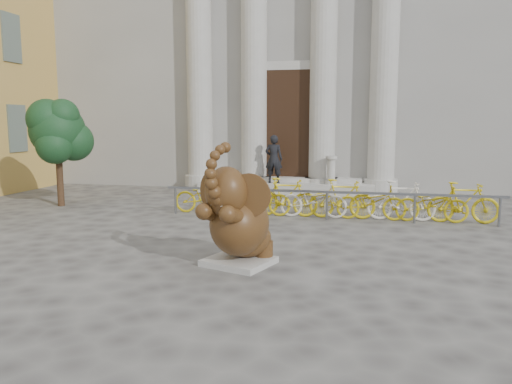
% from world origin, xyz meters
% --- Properties ---
extents(ground, '(80.00, 80.00, 0.00)m').
position_xyz_m(ground, '(0.00, 0.00, 0.00)').
color(ground, '#474442').
rests_on(ground, ground).
extents(classical_building, '(22.00, 10.70, 12.00)m').
position_xyz_m(classical_building, '(0.00, 14.93, 5.98)').
color(classical_building, gray).
rests_on(classical_building, ground).
extents(entrance_steps, '(6.00, 1.20, 0.36)m').
position_xyz_m(entrance_steps, '(0.00, 9.40, 0.18)').
color(entrance_steps, '#A8A59E').
rests_on(entrance_steps, ground).
extents(elephant_statue, '(1.40, 1.66, 2.10)m').
position_xyz_m(elephant_statue, '(0.56, 0.47, 0.76)').
color(elephant_statue, '#A8A59E').
rests_on(elephant_statue, ground).
extents(bike_rack, '(8.39, 0.53, 1.00)m').
position_xyz_m(bike_rack, '(1.74, 5.04, 0.50)').
color(bike_rack, slate).
rests_on(bike_rack, ground).
extents(tree, '(1.77, 1.61, 3.07)m').
position_xyz_m(tree, '(-5.93, 5.24, 2.14)').
color(tree, '#332114').
rests_on(tree, ground).
extents(pedestrian, '(0.60, 0.40, 1.63)m').
position_xyz_m(pedestrian, '(-0.35, 9.05, 1.18)').
color(pedestrian, black).
rests_on(pedestrian, entrance_steps).
extents(balustrade_post, '(0.38, 0.38, 0.94)m').
position_xyz_m(balustrade_post, '(1.58, 9.10, 0.79)').
color(balustrade_post, '#A8A59E').
rests_on(balustrade_post, entrance_steps).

